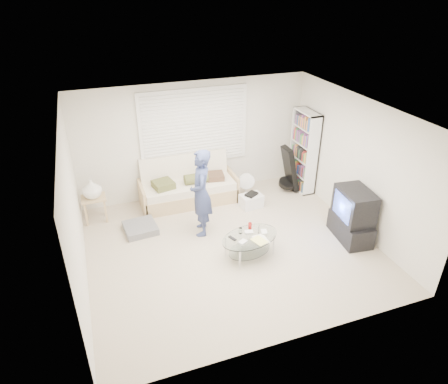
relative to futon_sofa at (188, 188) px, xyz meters
name	(u,v)px	position (x,y,z in m)	size (l,w,h in m)	color
ground	(231,247)	(0.28, -1.87, -0.33)	(5.00, 5.00, 0.00)	tan
room_shell	(222,154)	(0.28, -1.39, 1.30)	(5.02, 4.52, 2.51)	silver
window_blinds	(194,127)	(0.28, 0.33, 1.22)	(2.32, 0.08, 1.62)	silver
futon_sofa	(188,188)	(0.00, 0.00, 0.00)	(2.04, 0.82, 1.00)	tan
grey_floor_pillow	(140,228)	(-1.18, -0.81, -0.26)	(0.59, 0.59, 0.13)	slate
side_table	(92,190)	(-1.94, -0.13, 0.36)	(0.47, 0.37, 0.92)	tan
bookshelf	(304,151)	(2.60, -0.27, 0.58)	(0.29, 0.77, 1.82)	white
guitar_case	(289,172)	(2.26, -0.30, 0.14)	(0.41, 0.39, 1.05)	black
floor_fan	(246,184)	(1.22, -0.26, 0.02)	(0.37, 0.24, 0.59)	white
storage_bin	(251,200)	(1.19, -0.67, -0.18)	(0.49, 0.37, 0.32)	white
tv_unit	(353,216)	(2.47, -2.35, 0.16)	(0.59, 0.97, 1.00)	black
coffee_table	(250,240)	(0.51, -2.21, -0.01)	(1.20, 0.92, 0.52)	silver
standing_person	(201,193)	(-0.07, -1.23, 0.51)	(0.61, 0.40, 1.68)	navy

